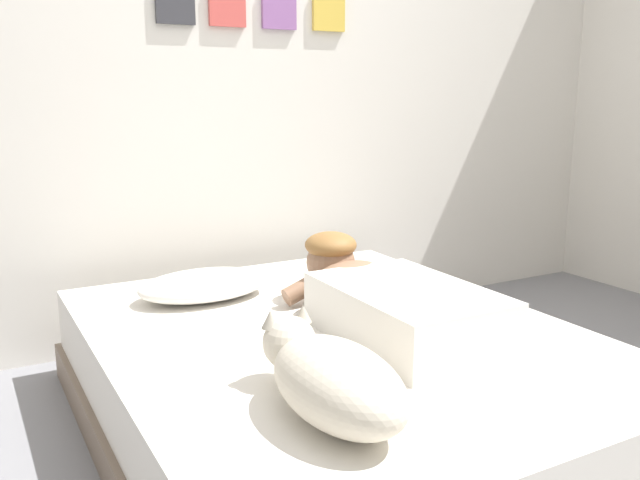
# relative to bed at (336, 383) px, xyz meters

# --- Properties ---
(back_wall) EXTENTS (4.40, 0.12, 2.50)m
(back_wall) POSITION_rel_bed_xyz_m (0.23, 1.21, 1.07)
(back_wall) COLOR silver
(back_wall) RESTS_ON ground
(bed) EXTENTS (1.57, 1.98, 0.38)m
(bed) POSITION_rel_bed_xyz_m (0.00, 0.00, 0.00)
(bed) COLOR #726051
(bed) RESTS_ON ground
(pillow) EXTENTS (0.52, 0.32, 0.11)m
(pillow) POSITION_rel_bed_xyz_m (-0.27, 0.57, 0.25)
(pillow) COLOR white
(pillow) RESTS_ON bed
(person_lying) EXTENTS (0.43, 0.92, 0.27)m
(person_lying) POSITION_rel_bed_xyz_m (0.16, -0.04, 0.30)
(person_lying) COLOR silver
(person_lying) RESTS_ON bed
(dog) EXTENTS (0.26, 0.57, 0.21)m
(dog) POSITION_rel_bed_xyz_m (-0.32, -0.53, 0.29)
(dog) COLOR beige
(dog) RESTS_ON bed
(coffee_cup) EXTENTS (0.12, 0.09, 0.07)m
(coffee_cup) POSITION_rel_bed_xyz_m (0.29, 0.41, 0.23)
(coffee_cup) COLOR teal
(coffee_cup) RESTS_ON bed
(cell_phone) EXTENTS (0.07, 0.14, 0.01)m
(cell_phone) POSITION_rel_bed_xyz_m (0.16, -0.20, 0.19)
(cell_phone) COLOR black
(cell_phone) RESTS_ON bed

